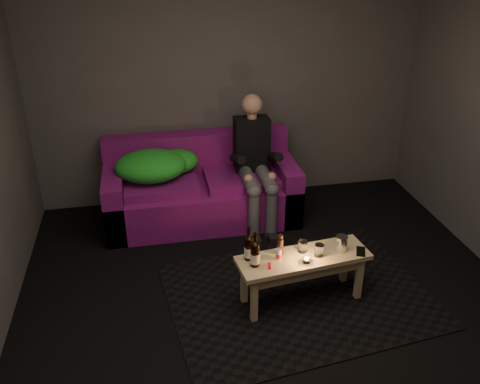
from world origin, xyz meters
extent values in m
plane|color=black|center=(0.00, 0.00, 0.00)|extent=(4.50, 4.50, 0.00)
plane|color=#4D4B4D|center=(0.00, 2.25, 1.30)|extent=(4.00, 0.00, 4.00)
cube|color=black|center=(0.24, 0.36, 0.00)|extent=(2.23, 1.74, 0.01)
cube|color=#670E6A|center=(-0.37, 1.77, 0.20)|extent=(1.89, 0.85, 0.40)
cube|color=#670E6A|center=(-0.37, 2.09, 0.61)|extent=(1.89, 0.21, 0.42)
cube|color=#670E6A|center=(-1.22, 1.77, 0.29)|extent=(0.19, 0.85, 0.59)
cube|color=#670E6A|center=(0.48, 1.77, 0.29)|extent=(0.19, 0.85, 0.59)
cube|color=#670E6A|center=(-0.77, 1.72, 0.44)|extent=(0.71, 0.57, 0.09)
cube|color=#670E6A|center=(0.03, 1.72, 0.44)|extent=(0.71, 0.57, 0.09)
ellipsoid|color=#1B8919|center=(-0.85, 1.77, 0.62)|extent=(0.68, 0.53, 0.28)
ellipsoid|color=#1B8919|center=(-0.59, 1.90, 0.60)|extent=(0.42, 0.34, 0.23)
ellipsoid|color=#1B8919|center=(-1.06, 1.88, 0.56)|extent=(0.30, 0.25, 0.15)
cube|color=black|center=(0.15, 1.82, 0.77)|extent=(0.34, 0.21, 0.52)
sphere|color=tan|center=(0.15, 1.82, 1.16)|extent=(0.20, 0.20, 0.20)
cylinder|color=#42444B|center=(0.07, 1.52, 0.50)|extent=(0.13, 0.47, 0.13)
cylinder|color=#42444B|center=(0.24, 1.52, 0.50)|extent=(0.13, 0.47, 0.13)
cylinder|color=#42444B|center=(0.07, 1.30, 0.24)|extent=(0.10, 0.10, 0.48)
cylinder|color=#42444B|center=(0.24, 1.30, 0.24)|extent=(0.10, 0.10, 0.48)
cube|color=black|center=(0.07, 1.24, 0.03)|extent=(0.09, 0.21, 0.06)
cube|color=black|center=(0.24, 1.24, 0.03)|extent=(0.09, 0.21, 0.06)
cube|color=tan|center=(0.24, 0.31, 0.40)|extent=(1.06, 0.45, 0.04)
cube|color=tan|center=(0.24, 0.31, 0.34)|extent=(0.92, 0.36, 0.09)
cube|color=tan|center=(-0.19, 0.14, 0.19)|extent=(0.05, 0.05, 0.38)
cube|color=tan|center=(-0.22, 0.37, 0.19)|extent=(0.05, 0.05, 0.38)
cube|color=tan|center=(0.69, 0.24, 0.19)|extent=(0.05, 0.05, 0.38)
cube|color=tan|center=(0.66, 0.48, 0.19)|extent=(0.05, 0.05, 0.38)
cylinder|color=black|center=(-0.18, 0.35, 0.52)|extent=(0.07, 0.07, 0.19)
cylinder|color=white|center=(-0.18, 0.35, 0.49)|extent=(0.07, 0.07, 0.08)
cone|color=black|center=(-0.18, 0.35, 0.63)|extent=(0.07, 0.07, 0.03)
cylinder|color=black|center=(-0.18, 0.35, 0.66)|extent=(0.03, 0.03, 0.09)
cylinder|color=black|center=(-0.16, 0.26, 0.52)|extent=(0.07, 0.07, 0.19)
cylinder|color=white|center=(-0.16, 0.26, 0.49)|extent=(0.07, 0.07, 0.08)
cone|color=black|center=(-0.16, 0.26, 0.63)|extent=(0.07, 0.07, 0.03)
cylinder|color=black|center=(-0.16, 0.26, 0.66)|extent=(0.03, 0.03, 0.09)
cylinder|color=silver|center=(0.04, 0.30, 0.47)|extent=(0.06, 0.06, 0.09)
cylinder|color=black|center=(0.06, 0.37, 0.49)|extent=(0.06, 0.06, 0.13)
cylinder|color=white|center=(0.25, 0.37, 0.47)|extent=(0.08, 0.08, 0.09)
cylinder|color=white|center=(0.23, 0.22, 0.44)|extent=(0.06, 0.06, 0.04)
sphere|color=orange|center=(0.23, 0.22, 0.45)|extent=(0.02, 0.02, 0.02)
cylinder|color=white|center=(0.35, 0.29, 0.47)|extent=(0.08, 0.08, 0.09)
cylinder|color=silver|center=(0.55, 0.33, 0.48)|extent=(0.12, 0.12, 0.12)
cube|color=black|center=(0.69, 0.27, 0.43)|extent=(0.11, 0.15, 0.01)
cube|color=#B90B26|center=(-0.05, 0.23, 0.43)|extent=(0.04, 0.08, 0.01)
camera|label=1|loc=(-0.86, -2.77, 2.63)|focal=38.00mm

